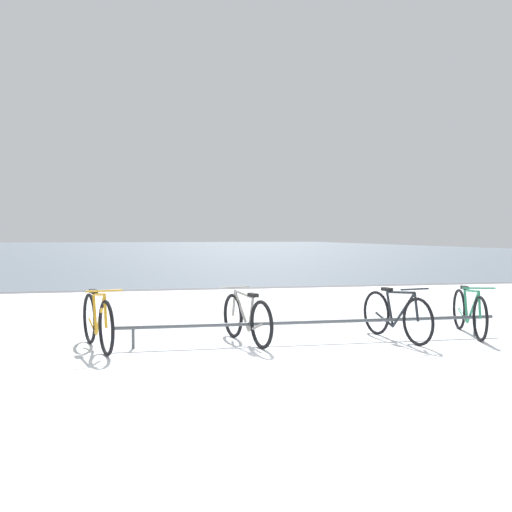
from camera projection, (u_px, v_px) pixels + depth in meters
ground at (143, 250)px, 59.28m from camera, size 80.00×132.00×0.08m
bike_rack at (314, 323)px, 8.35m from camera, size 5.57×0.15×0.31m
bicycle_0 at (97, 321)px, 7.79m from camera, size 0.57×1.60×0.82m
bicycle_1 at (246, 318)px, 8.27m from camera, size 0.52×1.57×0.76m
bicycle_2 at (396, 315)px, 8.51m from camera, size 0.47×1.63×0.78m
bicycle_3 at (469, 312)px, 8.92m from camera, size 0.62×1.68×0.76m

